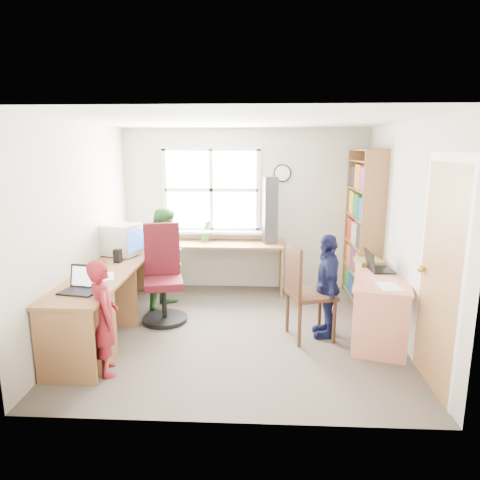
{
  "coord_description": "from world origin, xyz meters",
  "views": [
    {
      "loc": [
        0.25,
        -4.67,
        2.11
      ],
      "look_at": [
        0.0,
        0.25,
        1.05
      ],
      "focal_mm": 32.0,
      "sensor_mm": 36.0,
      "label": 1
    }
  ],
  "objects_px": {
    "wooden_chair": "(304,289)",
    "laptop_left": "(82,285)",
    "l_desk": "(119,302)",
    "swivel_chair": "(163,279)",
    "person_red": "(104,317)",
    "laptop_right": "(376,266)",
    "right_desk": "(381,293)",
    "person_green": "(167,258)",
    "cd_tower": "(270,210)",
    "crt_monitor": "(122,240)",
    "potted_plant": "(206,231)",
    "bookshelf": "(363,230)",
    "person_navy": "(327,286)"
  },
  "relations": [
    {
      "from": "bookshelf",
      "to": "wooden_chair",
      "type": "distance_m",
      "value": 1.65
    },
    {
      "from": "l_desk",
      "to": "person_red",
      "type": "distance_m",
      "value": 0.7
    },
    {
      "from": "crt_monitor",
      "to": "cd_tower",
      "type": "relative_size",
      "value": 0.53
    },
    {
      "from": "right_desk",
      "to": "crt_monitor",
      "type": "distance_m",
      "value": 3.23
    },
    {
      "from": "laptop_right",
      "to": "person_green",
      "type": "xyz_separation_m",
      "value": [
        -2.58,
        0.61,
        -0.11
      ]
    },
    {
      "from": "right_desk",
      "to": "person_red",
      "type": "xyz_separation_m",
      "value": [
        -2.81,
        -0.93,
        0.03
      ]
    },
    {
      "from": "bookshelf",
      "to": "crt_monitor",
      "type": "distance_m",
      "value": 3.24
    },
    {
      "from": "swivel_chair",
      "to": "cd_tower",
      "type": "bearing_deg",
      "value": 24.92
    },
    {
      "from": "person_red",
      "to": "laptop_left",
      "type": "bearing_deg",
      "value": 28.22
    },
    {
      "from": "right_desk",
      "to": "laptop_right",
      "type": "relative_size",
      "value": 3.81
    },
    {
      "from": "right_desk",
      "to": "person_green",
      "type": "bearing_deg",
      "value": 177.04
    },
    {
      "from": "laptop_left",
      "to": "potted_plant",
      "type": "bearing_deg",
      "value": 78.18
    },
    {
      "from": "wooden_chair",
      "to": "potted_plant",
      "type": "bearing_deg",
      "value": 113.4
    },
    {
      "from": "laptop_left",
      "to": "potted_plant",
      "type": "distance_m",
      "value": 2.44
    },
    {
      "from": "l_desk",
      "to": "right_desk",
      "type": "distance_m",
      "value": 2.91
    },
    {
      "from": "crt_monitor",
      "to": "laptop_left",
      "type": "bearing_deg",
      "value": -69.32
    },
    {
      "from": "laptop_right",
      "to": "person_green",
      "type": "height_order",
      "value": "person_green"
    },
    {
      "from": "l_desk",
      "to": "crt_monitor",
      "type": "height_order",
      "value": "crt_monitor"
    },
    {
      "from": "person_navy",
      "to": "cd_tower",
      "type": "bearing_deg",
      "value": -156.4
    },
    {
      "from": "crt_monitor",
      "to": "person_red",
      "type": "xyz_separation_m",
      "value": [
        0.32,
        -1.61,
        -0.4
      ]
    },
    {
      "from": "bookshelf",
      "to": "cd_tower",
      "type": "height_order",
      "value": "bookshelf"
    },
    {
      "from": "bookshelf",
      "to": "swivel_chair",
      "type": "bearing_deg",
      "value": -162.35
    },
    {
      "from": "crt_monitor",
      "to": "person_navy",
      "type": "height_order",
      "value": "person_navy"
    },
    {
      "from": "person_red",
      "to": "l_desk",
      "type": "bearing_deg",
      "value": -18.37
    },
    {
      "from": "l_desk",
      "to": "swivel_chair",
      "type": "height_order",
      "value": "swivel_chair"
    },
    {
      "from": "l_desk",
      "to": "person_navy",
      "type": "distance_m",
      "value": 2.32
    },
    {
      "from": "swivel_chair",
      "to": "cd_tower",
      "type": "xyz_separation_m",
      "value": [
        1.33,
        1.09,
        0.72
      ]
    },
    {
      "from": "right_desk",
      "to": "person_red",
      "type": "bearing_deg",
      "value": -146.91
    },
    {
      "from": "crt_monitor",
      "to": "person_red",
      "type": "height_order",
      "value": "crt_monitor"
    },
    {
      "from": "person_navy",
      "to": "person_red",
      "type": "bearing_deg",
      "value": -66.12
    },
    {
      "from": "laptop_right",
      "to": "bookshelf",
      "type": "bearing_deg",
      "value": -6.4
    },
    {
      "from": "right_desk",
      "to": "laptop_left",
      "type": "relative_size",
      "value": 3.46
    },
    {
      "from": "l_desk",
      "to": "person_green",
      "type": "relative_size",
      "value": 2.19
    },
    {
      "from": "cd_tower",
      "to": "person_navy",
      "type": "xyz_separation_m",
      "value": [
        0.62,
        -1.48,
        -0.64
      ]
    },
    {
      "from": "wooden_chair",
      "to": "laptop_left",
      "type": "distance_m",
      "value": 2.32
    },
    {
      "from": "cd_tower",
      "to": "l_desk",
      "type": "bearing_deg",
      "value": -148.38
    },
    {
      "from": "person_red",
      "to": "person_green",
      "type": "distance_m",
      "value": 1.78
    },
    {
      "from": "l_desk",
      "to": "laptop_left",
      "type": "xyz_separation_m",
      "value": [
        -0.18,
        -0.5,
        0.35
      ]
    },
    {
      "from": "wooden_chair",
      "to": "laptop_right",
      "type": "bearing_deg",
      "value": 3.75
    },
    {
      "from": "person_red",
      "to": "person_green",
      "type": "height_order",
      "value": "person_green"
    },
    {
      "from": "bookshelf",
      "to": "person_navy",
      "type": "relative_size",
      "value": 1.77
    },
    {
      "from": "l_desk",
      "to": "crt_monitor",
      "type": "xyz_separation_m",
      "value": [
        -0.23,
        0.91,
        0.5
      ]
    },
    {
      "from": "l_desk",
      "to": "person_red",
      "type": "bearing_deg",
      "value": -82.58
    },
    {
      "from": "potted_plant",
      "to": "l_desk",
      "type": "bearing_deg",
      "value": -112.92
    },
    {
      "from": "laptop_right",
      "to": "wooden_chair",
      "type": "bearing_deg",
      "value": 106.57
    },
    {
      "from": "bookshelf",
      "to": "person_green",
      "type": "relative_size",
      "value": 1.56
    },
    {
      "from": "wooden_chair",
      "to": "potted_plant",
      "type": "height_order",
      "value": "wooden_chair"
    },
    {
      "from": "swivel_chair",
      "to": "wooden_chair",
      "type": "bearing_deg",
      "value": -30.23
    },
    {
      "from": "cd_tower",
      "to": "person_red",
      "type": "xyz_separation_m",
      "value": [
        -1.59,
        -2.42,
        -0.67
      ]
    },
    {
      "from": "swivel_chair",
      "to": "l_desk",
      "type": "bearing_deg",
      "value": -132.9
    }
  ]
}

